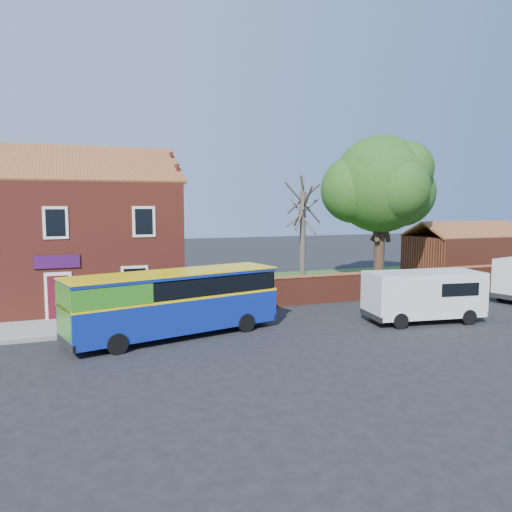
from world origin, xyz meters
name	(u,v)px	position (x,y,z in m)	size (l,w,h in m)	color
ground	(254,349)	(0.00, 0.00, 0.00)	(120.00, 120.00, 0.00)	black
pavement	(59,328)	(-7.00, 5.75, 0.06)	(18.00, 3.50, 0.12)	gray
kerb	(58,338)	(-7.00, 4.00, 0.07)	(18.00, 0.15, 0.14)	slate
grass_strip	(363,281)	(13.00, 13.00, 0.02)	(26.00, 12.00, 0.04)	#426B28
shop_building	(58,242)	(-7.02, 11.50, 3.41)	(12.30, 8.13, 10.50)	maroon
boundary_wall	(418,282)	(13.00, 7.00, 0.81)	(22.00, 0.38, 1.60)	maroon
outbuilding	(464,254)	(22.00, 13.00, 1.61)	(8.20, 5.06, 4.17)	maroon
bus	(168,301)	(-2.71, 2.77, 1.54)	(9.12, 4.39, 2.70)	navy
van_near	(424,294)	(8.91, 1.44, 1.31)	(5.56, 2.82, 2.34)	silver
large_tree	(380,188)	(13.41, 11.78, 6.56)	(8.22, 6.50, 10.02)	black
bare_tree	(303,238)	(6.47, 9.36, 3.46)	(2.53, 3.01, 6.74)	#4C4238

